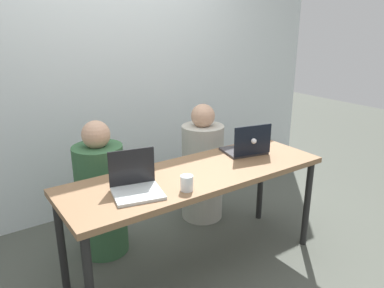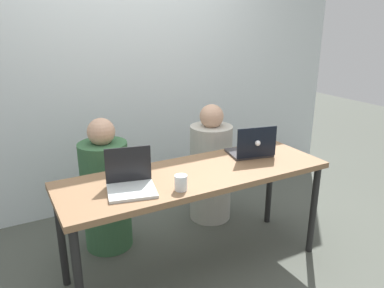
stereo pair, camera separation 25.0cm
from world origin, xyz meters
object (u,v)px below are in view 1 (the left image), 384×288
object	(u,v)px
person_on_left	(101,196)
water_glass_left	(187,184)
laptop_front_left	(136,184)
laptop_back_right	(247,147)
person_on_right	(202,169)

from	to	relation	value
person_on_left	water_glass_left	size ratio (longest dim) A/B	11.11
laptop_front_left	laptop_back_right	xyz separation A→B (m)	(0.99, 0.12, -0.00)
laptop_back_right	water_glass_left	size ratio (longest dim) A/B	3.72
person_on_left	person_on_right	distance (m)	0.94
laptop_front_left	water_glass_left	world-z (taller)	laptop_front_left
laptop_front_left	water_glass_left	size ratio (longest dim) A/B	3.49
water_glass_left	person_on_left	bearing A→B (deg)	108.06
person_on_right	laptop_front_left	xyz separation A→B (m)	(-0.95, -0.62, 0.33)
person_on_right	laptop_back_right	bearing A→B (deg)	105.45
laptop_front_left	water_glass_left	bearing A→B (deg)	-17.72
laptop_front_left	person_on_right	bearing A→B (deg)	46.14
person_on_right	laptop_back_right	size ratio (longest dim) A/B	2.99
person_on_right	water_glass_left	xyz separation A→B (m)	(-0.69, -0.78, 0.32)
person_on_right	laptop_front_left	world-z (taller)	person_on_right
person_on_left	water_glass_left	world-z (taller)	person_on_left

